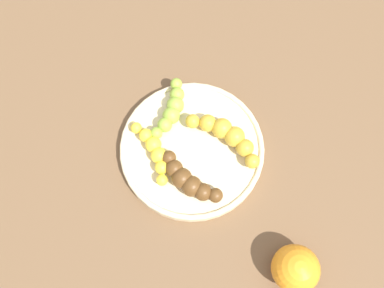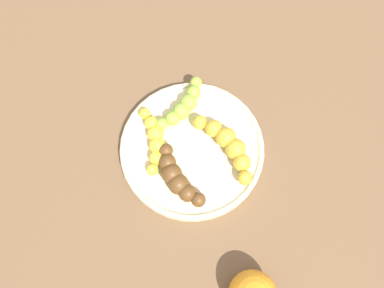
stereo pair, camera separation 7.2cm
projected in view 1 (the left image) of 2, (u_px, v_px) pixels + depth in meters
The scene contains 7 objects.
ground_plane at pixel (192, 151), 0.76m from camera, with size 2.40×2.40×0.00m, color brown.
fruit_bowl at pixel (192, 149), 0.75m from camera, with size 0.26×0.26×0.02m.
banana_overripe at pixel (188, 180), 0.70m from camera, with size 0.06×0.12×0.04m.
banana_spotted at pixel (226, 135), 0.73m from camera, with size 0.06×0.15×0.04m.
banana_green at pixel (171, 110), 0.75m from camera, with size 0.12×0.04×0.03m.
banana_yellow at pixel (154, 151), 0.73m from camera, with size 0.09×0.10×0.03m.
orange_fruit at pixel (295, 269), 0.66m from camera, with size 0.08×0.08×0.08m, color orange.
Camera 1 is at (-0.22, -0.10, 0.72)m, focal length 39.52 mm.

